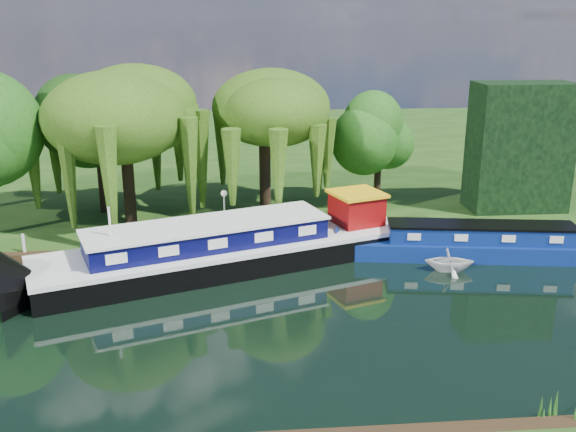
{
  "coord_description": "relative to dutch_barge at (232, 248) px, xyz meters",
  "views": [
    {
      "loc": [
        1.11,
        -24.28,
        12.35
      ],
      "look_at": [
        3.72,
        6.05,
        2.8
      ],
      "focal_mm": 40.0,
      "sensor_mm": 36.0,
      "label": 1
    }
  ],
  "objects": [
    {
      "name": "ground",
      "position": [
        -0.87,
        -6.61,
        -1.01
      ],
      "size": [
        120.0,
        120.0,
        0.0
      ],
      "primitive_type": "plane",
      "color": "black"
    },
    {
      "name": "mooring_posts",
      "position": [
        -1.37,
        1.79,
        -0.06
      ],
      "size": [
        19.16,
        0.16,
        1.0
      ],
      "color": "silver",
      "rests_on": "far_bank"
    },
    {
      "name": "conifer_hedge",
      "position": [
        18.13,
        7.39,
        3.44
      ],
      "size": [
        6.0,
        3.0,
        8.0
      ],
      "primitive_type": "cube",
      "color": "black",
      "rests_on": "far_bank"
    },
    {
      "name": "willow_left",
      "position": [
        -6.02,
        6.56,
        5.79
      ],
      "size": [
        7.3,
        7.3,
        8.75
      ],
      "color": "black",
      "rests_on": "far_bank"
    },
    {
      "name": "narrowboat",
      "position": [
        13.16,
        0.16,
        -0.3
      ],
      "size": [
        13.97,
        4.29,
        2.01
      ],
      "rotation": [
        0.0,
        0.0,
        -0.15
      ],
      "color": "navy",
      "rests_on": "ground"
    },
    {
      "name": "red_dinghy",
      "position": [
        -10.46,
        -1.54,
        -1.01
      ],
      "size": [
        3.83,
        3.15,
        0.69
      ],
      "primitive_type": "imported",
      "rotation": [
        0.0,
        0.0,
        1.83
      ],
      "color": "maroon",
      "rests_on": "ground"
    },
    {
      "name": "tree_far_right",
      "position": [
        9.55,
        9.16,
        3.82
      ],
      "size": [
        3.88,
        3.88,
        6.34
      ],
      "color": "black",
      "rests_on": "far_bank"
    },
    {
      "name": "white_cruiser",
      "position": [
        10.93,
        -1.58,
        -1.01
      ],
      "size": [
        2.76,
        2.47,
        1.3
      ],
      "primitive_type": "imported",
      "rotation": [
        0.0,
        0.0,
        1.42
      ],
      "color": "silver",
      "rests_on": "ground"
    },
    {
      "name": "tree_far_mid",
      "position": [
        -8.0,
        8.85,
        4.84
      ],
      "size": [
        4.78,
        4.78,
        7.82
      ],
      "color": "black",
      "rests_on": "far_bank"
    },
    {
      "name": "willow_right",
      "position": [
        2.12,
        7.63,
        5.26
      ],
      "size": [
        6.55,
        6.55,
        7.97
      ],
      "color": "black",
      "rests_on": "far_bank"
    },
    {
      "name": "reeds_near",
      "position": [
        6.0,
        -14.18,
        -0.46
      ],
      "size": [
        33.7,
        1.5,
        1.1
      ],
      "color": "#1D5416",
      "rests_on": "ground"
    },
    {
      "name": "dutch_barge",
      "position": [
        0.0,
        0.0,
        0.0
      ],
      "size": [
        19.7,
        10.59,
        4.09
      ],
      "rotation": [
        0.0,
        0.0,
        0.34
      ],
      "color": "black",
      "rests_on": "ground"
    },
    {
      "name": "lamppost",
      "position": [
        -0.37,
        3.89,
        1.41
      ],
      "size": [
        0.36,
        0.36,
        2.56
      ],
      "color": "silver",
      "rests_on": "far_bank"
    },
    {
      "name": "far_bank",
      "position": [
        -0.87,
        27.39,
        -0.79
      ],
      "size": [
        120.0,
        52.0,
        0.45
      ],
      "primitive_type": "cube",
      "color": "#193D10",
      "rests_on": "ground"
    }
  ]
}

